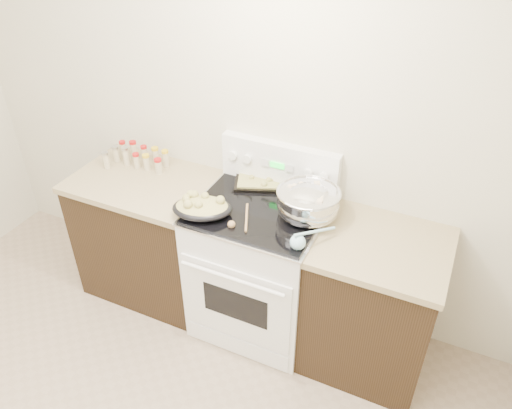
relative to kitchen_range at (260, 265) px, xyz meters
The scene contains 9 objects.
counter_left 0.83m from the kitchen_range, behind, with size 0.93×0.67×0.92m.
counter_right 0.73m from the kitchen_range, ahead, with size 0.73×0.67×0.92m.
kitchen_range is the anchor object (origin of this frame).
mixing_bowl 0.61m from the kitchen_range, ahead, with size 0.39×0.39×0.21m.
roasting_pan 0.61m from the kitchen_range, 144.38° to the right, with size 0.41×0.34×0.12m.
baking_sheet 0.55m from the kitchen_range, 106.35° to the left, with size 0.47×0.40×0.06m.
wooden_spoon 0.51m from the kitchen_range, 105.06° to the right, with size 0.13×0.25×0.04m.
blue_ladle 0.64m from the kitchen_range, 34.97° to the right, with size 0.19×0.25×0.11m.
spice_jars 1.10m from the kitchen_range, behind, with size 0.40×0.24×0.13m.
Camera 1 is at (1.34, -0.75, 2.63)m, focal length 35.00 mm.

